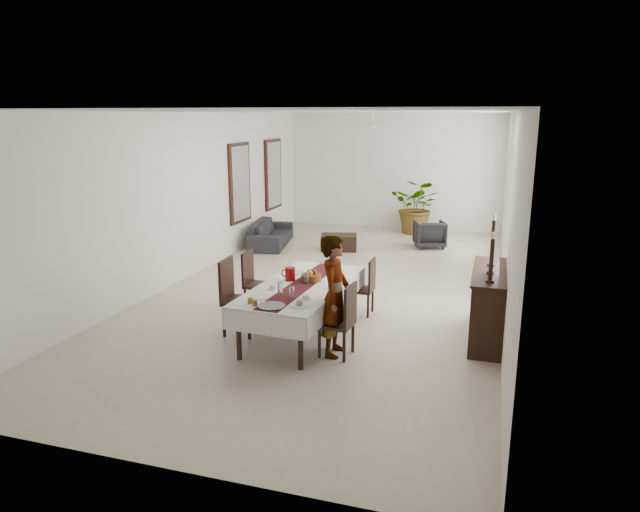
% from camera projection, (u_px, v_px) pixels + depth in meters
% --- Properties ---
extents(floor, '(6.00, 12.00, 0.00)m').
position_uv_depth(floor, '(336.00, 286.00, 10.80)').
color(floor, beige).
rests_on(floor, ground).
extents(ceiling, '(6.00, 12.00, 0.02)m').
position_uv_depth(ceiling, '(337.00, 112.00, 10.03)').
color(ceiling, white).
rests_on(ceiling, wall_back).
extents(wall_back, '(6.00, 0.02, 3.20)m').
position_uv_depth(wall_back, '(394.00, 172.00, 15.98)').
color(wall_back, white).
rests_on(wall_back, floor).
extents(wall_front, '(6.00, 0.02, 3.20)m').
position_uv_depth(wall_front, '(148.00, 302.00, 4.85)').
color(wall_front, white).
rests_on(wall_front, floor).
extents(wall_left, '(0.02, 12.00, 3.20)m').
position_uv_depth(wall_left, '(191.00, 195.00, 11.27)').
color(wall_left, white).
rests_on(wall_left, floor).
extents(wall_right, '(0.02, 12.00, 3.20)m').
position_uv_depth(wall_right, '(509.00, 210.00, 9.56)').
color(wall_right, white).
rests_on(wall_right, floor).
extents(dining_table_top, '(1.12, 2.44, 0.05)m').
position_uv_depth(dining_table_top, '(302.00, 287.00, 8.26)').
color(dining_table_top, black).
rests_on(dining_table_top, table_leg_fl).
extents(table_leg_fl, '(0.07, 0.07, 0.70)m').
position_uv_depth(table_leg_fl, '(239.00, 335.00, 7.46)').
color(table_leg_fl, black).
rests_on(table_leg_fl, floor).
extents(table_leg_fr, '(0.07, 0.07, 0.70)m').
position_uv_depth(table_leg_fr, '(301.00, 344.00, 7.17)').
color(table_leg_fr, black).
rests_on(table_leg_fr, floor).
extents(table_leg_bl, '(0.07, 0.07, 0.70)m').
position_uv_depth(table_leg_bl, '(303.00, 287.00, 9.53)').
color(table_leg_bl, black).
rests_on(table_leg_bl, floor).
extents(table_leg_br, '(0.07, 0.07, 0.70)m').
position_uv_depth(table_leg_br, '(353.00, 293.00, 9.24)').
color(table_leg_br, black).
rests_on(table_leg_br, floor).
extents(tablecloth_top, '(1.31, 2.63, 0.01)m').
position_uv_depth(tablecloth_top, '(302.00, 285.00, 8.25)').
color(tablecloth_top, white).
rests_on(tablecloth_top, dining_table_top).
extents(tablecloth_drape_left, '(0.15, 2.56, 0.30)m').
position_uv_depth(tablecloth_drape_left, '(266.00, 290.00, 8.48)').
color(tablecloth_drape_left, white).
rests_on(tablecloth_drape_left, dining_table_top).
extents(tablecloth_drape_right, '(0.15, 2.56, 0.30)m').
position_uv_depth(tablecloth_drape_right, '(340.00, 299.00, 8.09)').
color(tablecloth_drape_right, white).
rests_on(tablecloth_drape_right, dining_table_top).
extents(tablecloth_drape_near, '(1.17, 0.07, 0.30)m').
position_uv_depth(tablecloth_drape_near, '(264.00, 324.00, 7.12)').
color(tablecloth_drape_near, white).
rests_on(tablecloth_drape_near, dining_table_top).
extents(tablecloth_drape_far, '(1.17, 0.07, 0.30)m').
position_uv_depth(tablecloth_drape_far, '(331.00, 272.00, 9.45)').
color(tablecloth_drape_far, white).
rests_on(tablecloth_drape_far, dining_table_top).
extents(table_runner, '(0.48, 2.50, 0.00)m').
position_uv_depth(table_runner, '(302.00, 285.00, 8.25)').
color(table_runner, '#5B1A1D').
rests_on(table_runner, tablecloth_top).
extents(red_pitcher, '(0.16, 0.16, 0.20)m').
position_uv_depth(red_pitcher, '(290.00, 274.00, 8.45)').
color(red_pitcher, maroon).
rests_on(red_pitcher, tablecloth_top).
extents(pitcher_handle, '(0.12, 0.03, 0.12)m').
position_uv_depth(pitcher_handle, '(285.00, 273.00, 8.48)').
color(pitcher_handle, maroon).
rests_on(pitcher_handle, red_pitcher).
extents(wine_glass_near, '(0.07, 0.07, 0.17)m').
position_uv_depth(wine_glass_near, '(292.00, 293.00, 7.60)').
color(wine_glass_near, white).
rests_on(wine_glass_near, tablecloth_top).
extents(wine_glass_mid, '(0.07, 0.07, 0.17)m').
position_uv_depth(wine_glass_mid, '(280.00, 289.00, 7.77)').
color(wine_glass_mid, white).
rests_on(wine_glass_mid, tablecloth_top).
extents(wine_glass_far, '(0.07, 0.07, 0.17)m').
position_uv_depth(wine_glass_far, '(306.00, 279.00, 8.26)').
color(wine_glass_far, white).
rests_on(wine_glass_far, tablecloth_top).
extents(teacup_right, '(0.09, 0.09, 0.06)m').
position_uv_depth(teacup_right, '(306.00, 297.00, 7.60)').
color(teacup_right, white).
rests_on(teacup_right, saucer_right).
extents(saucer_right, '(0.15, 0.15, 0.01)m').
position_uv_depth(saucer_right, '(306.00, 299.00, 7.61)').
color(saucer_right, white).
rests_on(saucer_right, tablecloth_top).
extents(teacup_left, '(0.09, 0.09, 0.06)m').
position_uv_depth(teacup_left, '(273.00, 287.00, 8.03)').
color(teacup_left, white).
rests_on(teacup_left, saucer_left).
extents(saucer_left, '(0.15, 0.15, 0.01)m').
position_uv_depth(saucer_left, '(273.00, 289.00, 8.03)').
color(saucer_left, white).
rests_on(saucer_left, tablecloth_top).
extents(plate_near_right, '(0.24, 0.24, 0.01)m').
position_uv_depth(plate_near_right, '(299.00, 306.00, 7.32)').
color(plate_near_right, white).
rests_on(plate_near_right, tablecloth_top).
extents(bread_near_right, '(0.09, 0.09, 0.09)m').
position_uv_depth(bread_near_right, '(299.00, 304.00, 7.32)').
color(bread_near_right, tan).
rests_on(bread_near_right, plate_near_right).
extents(plate_near_left, '(0.24, 0.24, 0.01)m').
position_uv_depth(plate_near_left, '(261.00, 297.00, 7.67)').
color(plate_near_left, white).
rests_on(plate_near_left, tablecloth_top).
extents(plate_far_left, '(0.24, 0.24, 0.01)m').
position_uv_depth(plate_far_left, '(296.00, 273.00, 8.86)').
color(plate_far_left, silver).
rests_on(plate_far_left, tablecloth_top).
extents(serving_tray, '(0.36, 0.36, 0.02)m').
position_uv_depth(serving_tray, '(271.00, 306.00, 7.30)').
color(serving_tray, '#47464C').
rests_on(serving_tray, tablecloth_top).
extents(jam_jar_a, '(0.06, 0.06, 0.07)m').
position_uv_depth(jam_jar_a, '(255.00, 303.00, 7.34)').
color(jam_jar_a, '#964B15').
rests_on(jam_jar_a, tablecloth_top).
extents(jam_jar_b, '(0.06, 0.06, 0.07)m').
position_uv_depth(jam_jar_b, '(250.00, 301.00, 7.43)').
color(jam_jar_b, '#915A15').
rests_on(jam_jar_b, tablecloth_top).
extents(fruit_basket, '(0.30, 0.30, 0.10)m').
position_uv_depth(fruit_basket, '(311.00, 277.00, 8.45)').
color(fruit_basket, brown).
rests_on(fruit_basket, tablecloth_top).
extents(fruit_red, '(0.09, 0.09, 0.09)m').
position_uv_depth(fruit_red, '(314.00, 272.00, 8.44)').
color(fruit_red, maroon).
rests_on(fruit_red, fruit_basket).
extents(fruit_green, '(0.08, 0.08, 0.08)m').
position_uv_depth(fruit_green, '(310.00, 272.00, 8.47)').
color(fruit_green, '#447423').
rests_on(fruit_green, fruit_basket).
extents(fruit_yellow, '(0.08, 0.08, 0.08)m').
position_uv_depth(fruit_yellow, '(310.00, 273.00, 8.39)').
color(fruit_yellow, gold).
rests_on(fruit_yellow, fruit_basket).
extents(chair_right_near_seat, '(0.46, 0.46, 0.05)m').
position_uv_depth(chair_right_near_seat, '(336.00, 324.00, 7.58)').
color(chair_right_near_seat, black).
rests_on(chair_right_near_seat, chair_right_near_leg_fl).
extents(chair_right_near_leg_fl, '(0.05, 0.05, 0.42)m').
position_uv_depth(chair_right_near_leg_fl, '(344.00, 347.00, 7.42)').
color(chair_right_near_leg_fl, black).
rests_on(chair_right_near_leg_fl, floor).
extents(chair_right_near_leg_fr, '(0.05, 0.05, 0.42)m').
position_uv_depth(chair_right_near_leg_fr, '(353.00, 338.00, 7.73)').
color(chair_right_near_leg_fr, black).
rests_on(chair_right_near_leg_fr, floor).
extents(chair_right_near_leg_bl, '(0.05, 0.05, 0.42)m').
position_uv_depth(chair_right_near_leg_bl, '(319.00, 343.00, 7.55)').
color(chair_right_near_leg_bl, black).
rests_on(chair_right_near_leg_bl, floor).
extents(chair_right_near_leg_br, '(0.05, 0.05, 0.42)m').
position_uv_depth(chair_right_near_leg_br, '(329.00, 334.00, 7.86)').
color(chair_right_near_leg_br, black).
rests_on(chair_right_near_leg_br, floor).
extents(chair_right_near_back, '(0.08, 0.43, 0.54)m').
position_uv_depth(chair_right_near_back, '(350.00, 305.00, 7.44)').
color(chair_right_near_back, black).
rests_on(chair_right_near_back, chair_right_near_seat).
extents(chair_right_far_seat, '(0.40, 0.40, 0.04)m').
position_uv_depth(chair_right_far_seat, '(361.00, 290.00, 9.19)').
color(chair_right_far_seat, black).
rests_on(chair_right_far_seat, chair_right_far_leg_fl).
extents(chair_right_far_leg_fl, '(0.04, 0.04, 0.39)m').
position_uv_depth(chair_right_far_leg_fl, '(368.00, 306.00, 9.05)').
color(chair_right_far_leg_fl, black).
rests_on(chair_right_far_leg_fl, floor).
extents(chair_right_far_leg_fr, '(0.04, 0.04, 0.39)m').
position_uv_depth(chair_right_far_leg_fr, '(373.00, 300.00, 9.34)').
color(chair_right_far_leg_fr, black).
rests_on(chair_right_far_leg_fr, floor).
extents(chair_right_far_leg_bl, '(0.04, 0.04, 0.39)m').
position_uv_depth(chair_right_far_leg_bl, '(349.00, 304.00, 9.15)').
color(chair_right_far_leg_bl, black).
rests_on(chair_right_far_leg_bl, floor).
extents(chair_right_far_leg_br, '(0.04, 0.04, 0.39)m').
position_uv_depth(chair_right_far_leg_br, '(354.00, 298.00, 9.44)').
color(chair_right_far_leg_br, black).
rests_on(chair_right_far_leg_br, floor).
extents(chair_right_far_back, '(0.04, 0.39, 0.50)m').
position_uv_depth(chair_right_far_back, '(372.00, 275.00, 9.07)').
color(chair_right_far_back, black).
rests_on(chair_right_far_back, chair_right_far_seat).
extents(chair_left_near_seat, '(0.50, 0.50, 0.05)m').
position_uv_depth(chair_left_near_seat, '(241.00, 301.00, 8.34)').
color(chair_left_near_seat, black).
rests_on(chair_left_near_seat, chair_left_near_leg_fl).
extents(chair_left_near_leg_fl, '(0.05, 0.05, 0.47)m').
position_uv_depth(chair_left_near_leg_fl, '(234.00, 313.00, 8.64)').
color(chair_left_near_leg_fl, black).
rests_on(chair_left_near_leg_fl, floor).
extents(chair_left_near_leg_fr, '(0.05, 0.05, 0.47)m').
position_uv_depth(chair_left_near_leg_fr, '(224.00, 321.00, 8.27)').
color(chair_left_near_leg_fr, black).
rests_on(chair_left_near_leg_fr, floor).
extents(chair_left_near_leg_bl, '(0.05, 0.05, 0.47)m').
position_uv_depth(chair_left_near_leg_bl, '(258.00, 315.00, 8.54)').
color(chair_left_near_leg_bl, black).
rests_on(chair_left_near_leg_bl, floor).
extents(chair_left_near_leg_br, '(0.05, 0.05, 0.47)m').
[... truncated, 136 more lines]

